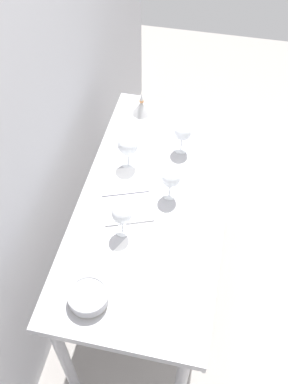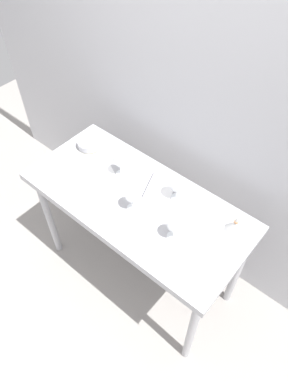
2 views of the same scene
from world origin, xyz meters
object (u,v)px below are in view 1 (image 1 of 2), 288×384
(wine_glass_far_right, at_px, (128,146))
(wine_glass_far_left, at_px, (122,215))
(tasting_bowl, at_px, (88,297))
(open_notebook, at_px, (126,195))
(tasting_sheet_upper, at_px, (141,257))
(decanter_funnel, at_px, (142,107))
(wine_glass_near_right, at_px, (182,133))
(tasting_sheet_lower, at_px, (143,140))
(wine_glass_near_center, at_px, (171,178))

(wine_glass_far_right, relative_size, wine_glass_far_left, 1.05)
(wine_glass_far_right, xyz_separation_m, tasting_bowl, (-0.72, -0.02, -0.09))
(open_notebook, distance_m, tasting_bowl, 0.53)
(tasting_sheet_upper, distance_m, tasting_bowl, 0.27)
(wine_glass_far_left, height_order, decanter_funnel, wine_glass_far_left)
(wine_glass_near_right, distance_m, decanter_funnel, 0.34)
(wine_glass_far_left, bearing_deg, open_notebook, 10.21)
(wine_glass_far_right, relative_size, open_notebook, 0.46)
(wine_glass_near_right, bearing_deg, tasting_bowl, 166.42)
(open_notebook, bearing_deg, decanter_funnel, -15.17)
(wine_glass_far_right, height_order, open_notebook, wine_glass_far_right)
(wine_glass_near_right, bearing_deg, wine_glass_far_left, 163.25)
(wine_glass_far_right, distance_m, tasting_sheet_lower, 0.21)
(wine_glass_near_right, relative_size, tasting_sheet_lower, 0.71)
(wine_glass_near_right, bearing_deg, tasting_sheet_lower, 84.47)
(tasting_sheet_lower, bearing_deg, open_notebook, 145.94)
(wine_glass_near_right, bearing_deg, decanter_funnel, 47.71)
(decanter_funnel, bearing_deg, wine_glass_near_center, -155.14)
(tasting_sheet_lower, bearing_deg, decanter_funnel, -19.17)
(wine_glass_far_right, relative_size, tasting_sheet_upper, 0.79)
(wine_glass_near_right, bearing_deg, wine_glass_far_right, 123.83)
(wine_glass_far_right, height_order, wine_glass_near_center, wine_glass_far_right)
(wine_glass_far_left, xyz_separation_m, tasting_bowl, (-0.33, 0.05, -0.09))
(tasting_bowl, bearing_deg, wine_glass_near_center, -19.83)
(wine_glass_near_right, height_order, tasting_sheet_lower, wine_glass_near_right)
(wine_glass_near_right, relative_size, open_notebook, 0.42)
(wine_glass_far_right, xyz_separation_m, wine_glass_near_right, (0.15, -0.23, -0.01))
(open_notebook, height_order, decanter_funnel, decanter_funnel)
(wine_glass_far_right, relative_size, tasting_bowl, 1.10)
(tasting_sheet_lower, bearing_deg, tasting_bowl, 145.21)
(open_notebook, distance_m, decanter_funnel, 0.58)
(tasting_sheet_lower, height_order, tasting_bowl, tasting_bowl)
(open_notebook, height_order, tasting_sheet_upper, open_notebook)
(open_notebook, bearing_deg, wine_glass_far_right, -10.90)
(decanter_funnel, bearing_deg, tasting_bowl, -177.99)
(wine_glass_near_center, distance_m, decanter_funnel, 0.59)
(tasting_sheet_lower, xyz_separation_m, decanter_funnel, (0.21, 0.05, 0.04))
(tasting_sheet_upper, distance_m, tasting_sheet_lower, 0.68)
(wine_glass_far_left, distance_m, tasting_sheet_upper, 0.19)
(wine_glass_far_right, distance_m, open_notebook, 0.23)
(wine_glass_near_right, height_order, tasting_bowl, wine_glass_near_right)
(decanter_funnel, bearing_deg, tasting_sheet_lower, -165.38)
(tasting_bowl, bearing_deg, tasting_sheet_lower, -1.00)
(wine_glass_far_right, distance_m, tasting_bowl, 0.73)
(wine_glass_far_left, relative_size, tasting_sheet_lower, 0.74)
(wine_glass_near_right, height_order, decanter_funnel, wine_glass_near_right)
(wine_glass_near_center, height_order, decanter_funnel, wine_glass_near_center)
(open_notebook, bearing_deg, wine_glass_far_left, 169.80)
(tasting_bowl, bearing_deg, decanter_funnel, 2.01)
(tasting_sheet_upper, relative_size, decanter_funnel, 1.68)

